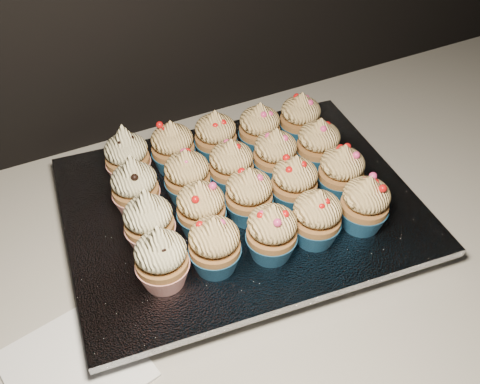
{
  "coord_description": "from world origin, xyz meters",
  "views": [
    {
      "loc": [
        -0.01,
        1.26,
        1.44
      ],
      "look_at": [
        0.23,
        1.74,
        0.95
      ],
      "focal_mm": 40.0,
      "sensor_mm": 36.0,
      "label": 1
    }
  ],
  "objects": [
    {
      "name": "cupcake_19",
      "position": [
        0.38,
        1.82,
        0.97
      ],
      "size": [
        0.06,
        0.06,
        0.08
      ],
      "color": "navy",
      "rests_on": "foil_lining"
    },
    {
      "name": "cupcake_7",
      "position": [
        0.23,
        1.7,
        0.97
      ],
      "size": [
        0.06,
        0.06,
        0.08
      ],
      "color": "navy",
      "rests_on": "foil_lining"
    },
    {
      "name": "cupcake_0",
      "position": [
        0.09,
        1.65,
        0.97
      ],
      "size": [
        0.06,
        0.06,
        0.1
      ],
      "color": "red",
      "rests_on": "foil_lining"
    },
    {
      "name": "cupcake_2",
      "position": [
        0.22,
        1.63,
        0.97
      ],
      "size": [
        0.06,
        0.06,
        0.08
      ],
      "color": "navy",
      "rests_on": "foil_lining"
    },
    {
      "name": "cupcake_6",
      "position": [
        0.16,
        1.71,
        0.97
      ],
      "size": [
        0.06,
        0.06,
        0.08
      ],
      "color": "navy",
      "rests_on": "foil_lining"
    },
    {
      "name": "cupcake_18",
      "position": [
        0.31,
        1.83,
        0.97
      ],
      "size": [
        0.06,
        0.06,
        0.08
      ],
      "color": "navy",
      "rests_on": "foil_lining"
    },
    {
      "name": "cupcake_9",
      "position": [
        0.36,
        1.69,
        0.97
      ],
      "size": [
        0.06,
        0.06,
        0.08
      ],
      "color": "navy",
      "rests_on": "foil_lining"
    },
    {
      "name": "cupcake_8",
      "position": [
        0.29,
        1.7,
        0.97
      ],
      "size": [
        0.06,
        0.06,
        0.08
      ],
      "color": "navy",
      "rests_on": "foil_lining"
    },
    {
      "name": "cupcake_10",
      "position": [
        0.1,
        1.78,
        0.97
      ],
      "size": [
        0.06,
        0.06,
        0.1
      ],
      "color": "red",
      "rests_on": "foil_lining"
    },
    {
      "name": "cupcake_14",
      "position": [
        0.37,
        1.75,
        0.97
      ],
      "size": [
        0.06,
        0.06,
        0.08
      ],
      "color": "navy",
      "rests_on": "foil_lining"
    },
    {
      "name": "cupcake_17",
      "position": [
        0.24,
        1.84,
        0.97
      ],
      "size": [
        0.06,
        0.06,
        0.08
      ],
      "color": "navy",
      "rests_on": "foil_lining"
    },
    {
      "name": "cupcake_15",
      "position": [
        0.11,
        1.85,
        0.97
      ],
      "size": [
        0.06,
        0.06,
        0.1
      ],
      "color": "red",
      "rests_on": "foil_lining"
    },
    {
      "name": "cupcake_1",
      "position": [
        0.15,
        1.65,
        0.97
      ],
      "size": [
        0.06,
        0.06,
        0.08
      ],
      "color": "navy",
      "rests_on": "foil_lining"
    },
    {
      "name": "cupcake_13",
      "position": [
        0.3,
        1.76,
        0.97
      ],
      "size": [
        0.06,
        0.06,
        0.08
      ],
      "color": "navy",
      "rests_on": "foil_lining"
    },
    {
      "name": "worktop",
      "position": [
        0.0,
        1.7,
        0.88
      ],
      "size": [
        2.44,
        0.64,
        0.04
      ],
      "primitive_type": "cube",
      "color": "silver",
      "rests_on": "cabinet"
    },
    {
      "name": "cupcake_11",
      "position": [
        0.17,
        1.77,
        0.97
      ],
      "size": [
        0.06,
        0.06,
        0.08
      ],
      "color": "navy",
      "rests_on": "foil_lining"
    },
    {
      "name": "cupcake_4",
      "position": [
        0.35,
        1.62,
        0.97
      ],
      "size": [
        0.06,
        0.06,
        0.08
      ],
      "color": "navy",
      "rests_on": "foil_lining"
    },
    {
      "name": "napkin",
      "position": [
        -0.04,
        1.61,
        0.9
      ],
      "size": [
        0.16,
        0.16,
        0.0
      ],
      "primitive_type": "cube",
      "rotation": [
        0.0,
        0.0,
        0.2
      ],
      "color": "white",
      "rests_on": "worktop"
    },
    {
      "name": "foil_lining",
      "position": [
        0.23,
        1.74,
        0.93
      ],
      "size": [
        0.51,
        0.42,
        0.01
      ],
      "primitive_type": "cube",
      "rotation": [
        0.0,
        0.0,
        -0.11
      ],
      "color": "silver",
      "rests_on": "baking_tray"
    },
    {
      "name": "baking_tray",
      "position": [
        0.23,
        1.74,
        0.91
      ],
      "size": [
        0.47,
        0.38,
        0.02
      ],
      "primitive_type": "cube",
      "rotation": [
        0.0,
        0.0,
        -0.11
      ],
      "color": "black",
      "rests_on": "worktop"
    },
    {
      "name": "cupcake_16",
      "position": [
        0.18,
        1.84,
        0.97
      ],
      "size": [
        0.06,
        0.06,
        0.08
      ],
      "color": "navy",
      "rests_on": "foil_lining"
    },
    {
      "name": "cupcake_5",
      "position": [
        0.1,
        1.72,
        0.97
      ],
      "size": [
        0.06,
        0.06,
        0.1
      ],
      "color": "red",
      "rests_on": "foil_lining"
    },
    {
      "name": "cupcake_3",
      "position": [
        0.28,
        1.63,
        0.97
      ],
      "size": [
        0.06,
        0.06,
        0.08
      ],
      "color": "navy",
      "rests_on": "foil_lining"
    },
    {
      "name": "cupcake_12",
      "position": [
        0.23,
        1.77,
        0.97
      ],
      "size": [
        0.06,
        0.06,
        0.08
      ],
      "color": "navy",
      "rests_on": "foil_lining"
    }
  ]
}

